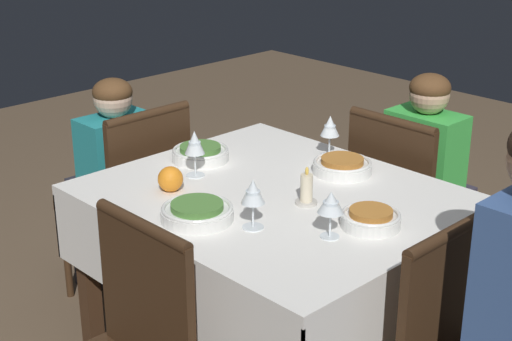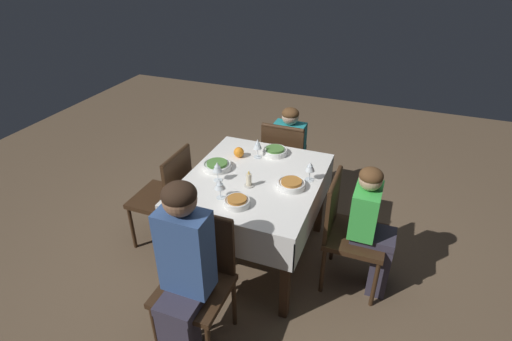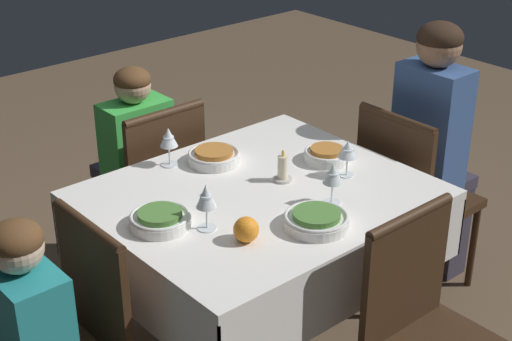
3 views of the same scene
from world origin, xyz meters
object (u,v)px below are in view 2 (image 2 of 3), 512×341
bowl_north (291,184)px  bowl_west (275,151)px  candle_centerpiece (249,181)px  orange_fruit (239,152)px  person_child_teal (291,148)px  person_child_green (372,226)px  wine_glass_north (310,167)px  bowl_east (237,202)px  chair_south (167,194)px  person_adult_denim (183,268)px  wine_glass_east (220,185)px  chair_north (347,228)px  wine_glass_south (217,167)px  chair_east (198,275)px  dining_table (254,189)px  wine_glass_west (258,145)px  chair_west (285,159)px  bowl_south (217,165)px

bowl_north → bowl_west: bearing=-148.2°
bowl_west → candle_centerpiece: (0.55, -0.02, 0.02)m
orange_fruit → person_child_teal: bearing=162.1°
person_child_green → orange_fruit: bearing=76.6°
wine_glass_north → person_child_teal: bearing=-155.6°
bowl_east → person_child_green: bearing=112.4°
chair_south → bowl_north: bearing=93.9°
person_adult_denim → bowl_west: size_ratio=5.95×
person_child_green → person_adult_denim: bearing=135.1°
wine_glass_east → person_adult_denim: bearing=5.6°
orange_fruit → wine_glass_north: bearing=77.2°
chair_north → wine_glass_south: size_ratio=5.79×
chair_east → person_child_green: person_child_green is taller
chair_north → bowl_west: 0.89m
dining_table → person_child_teal: person_child_teal is taller
person_adult_denim → person_child_teal: bearing=88.3°
orange_fruit → chair_east: bearing=9.4°
person_adult_denim → wine_glass_west: bearing=91.4°
candle_centerpiece → orange_fruit: (-0.39, -0.25, -0.00)m
person_adult_denim → orange_fruit: 1.26m
person_adult_denim → wine_glass_north: 1.20m
person_child_green → wine_glass_east: size_ratio=7.14×
chair_west → wine_glass_east: wine_glass_east is taller
person_adult_denim → bowl_south: 1.04m
chair_west → bowl_west: bearing=93.6°
person_child_teal → bowl_south: person_child_teal is taller
person_adult_denim → wine_glass_east: size_ratio=8.67×
wine_glass_north → dining_table: bearing=-73.8°
wine_glass_east → bowl_west: (-0.76, 0.15, -0.08)m
dining_table → bowl_north: (0.03, 0.30, 0.13)m
wine_glass_north → wine_glass_south: bearing=-68.4°
wine_glass_west → bowl_north: size_ratio=0.79×
dining_table → person_adult_denim: size_ratio=0.93×
wine_glass_west → chair_west: bearing=170.1°
person_child_green → candle_centerpiece: bearing=97.3°
chair_south → chair_north: bearing=93.5°
wine_glass_south → bowl_east: bearing=47.5°
person_adult_denim → bowl_west: (-1.40, 0.08, 0.09)m
chair_south → wine_glass_north: wine_glass_north is taller
chair_east → bowl_west: size_ratio=4.31×
bowl_east → orange_fruit: 0.69m
person_child_green → bowl_south: bearing=88.4°
wine_glass_east → wine_glass_south: wine_glass_south is taller
person_adult_denim → bowl_north: bearing=69.2°
bowl_east → orange_fruit: (-0.64, -0.26, 0.02)m
chair_north → person_child_green: person_child_green is taller
person_child_teal → chair_north: bearing=126.2°
bowl_south → orange_fruit: bearing=160.5°
bowl_north → candle_centerpiece: bearing=-71.6°
candle_centerpiece → bowl_west: bearing=178.2°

